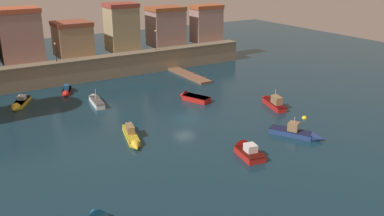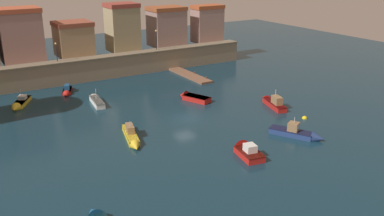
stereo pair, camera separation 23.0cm
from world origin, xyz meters
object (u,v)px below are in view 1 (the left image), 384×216
at_px(moored_boat_5, 132,137).
at_px(moored_boat_6, 95,100).
at_px(moored_boat_2, 19,104).
at_px(moored_boat_3, 299,133).
at_px(moored_boat_7, 246,150).
at_px(moored_boat_1, 66,91).
at_px(moored_boat_8, 192,97).
at_px(quay_lamp_0, 55,49).
at_px(mooring_buoy_0, 304,118).
at_px(moored_boat_4, 272,102).
at_px(quay_lamp_1, 156,37).

relative_size(moored_boat_5, moored_boat_6, 1.12).
bearing_deg(moored_boat_2, moored_boat_3, 69.61).
bearing_deg(moored_boat_7, moored_boat_2, 41.88).
height_order(moored_boat_1, moored_boat_8, moored_boat_8).
xyz_separation_m(moored_boat_5, moored_boat_7, (8.72, -9.70, 0.02)).
distance_m(quay_lamp_0, moored_boat_1, 7.81).
height_order(moored_boat_2, moored_boat_7, moored_boat_2).
distance_m(moored_boat_1, moored_boat_6, 7.03).
distance_m(quay_lamp_0, moored_boat_3, 40.64).
height_order(moored_boat_1, moored_boat_7, moored_boat_7).
distance_m(moored_boat_5, mooring_buoy_0, 22.39).
distance_m(moored_boat_4, moored_boat_5, 21.51).
relative_size(quay_lamp_0, moored_boat_8, 0.57).
bearing_deg(moored_boat_2, moored_boat_4, 86.27).
bearing_deg(mooring_buoy_0, moored_boat_6, 136.07).
xyz_separation_m(moored_boat_1, moored_boat_2, (-7.27, -2.50, 0.03)).
distance_m(quay_lamp_1, moored_boat_1, 19.85).
bearing_deg(moored_boat_4, moored_boat_7, 145.03).
height_order(quay_lamp_0, moored_boat_1, quay_lamp_0).
height_order(moored_boat_1, moored_boat_4, moored_boat_4).
distance_m(quay_lamp_1, mooring_buoy_0, 33.15).
xyz_separation_m(moored_boat_2, moored_boat_4, (30.03, -18.33, 0.20)).
height_order(moored_boat_6, moored_boat_7, moored_boat_6).
height_order(quay_lamp_1, moored_boat_8, quay_lamp_1).
height_order(moored_boat_2, moored_boat_6, moored_boat_6).
bearing_deg(moored_boat_8, moored_boat_5, 100.85).
bearing_deg(moored_boat_6, mooring_buoy_0, -127.36).
relative_size(quay_lamp_0, moored_boat_6, 0.49).
bearing_deg(mooring_buoy_0, quay_lamp_0, 125.12).
relative_size(moored_boat_3, moored_boat_5, 0.90).
bearing_deg(moored_boat_6, quay_lamp_1, -46.09).
bearing_deg(mooring_buoy_0, moored_boat_2, 141.37).
distance_m(moored_boat_1, moored_boat_7, 32.72).
relative_size(moored_boat_2, moored_boat_5, 0.82).
relative_size(moored_boat_2, moored_boat_6, 0.92).
relative_size(moored_boat_1, moored_boat_8, 0.88).
bearing_deg(mooring_buoy_0, moored_boat_1, 130.76).
height_order(quay_lamp_0, mooring_buoy_0, quay_lamp_0).
xyz_separation_m(moored_boat_8, mooring_buoy_0, (8.44, -14.00, -0.40)).
distance_m(quay_lamp_0, moored_boat_7, 38.27).
height_order(moored_boat_4, moored_boat_8, moored_boat_4).
distance_m(quay_lamp_1, moored_boat_4, 27.31).
distance_m(quay_lamp_1, moored_boat_6, 20.87).
height_order(moored_boat_3, moored_boat_5, moored_boat_3).
bearing_deg(mooring_buoy_0, moored_boat_4, 92.54).
bearing_deg(moored_boat_7, moored_boat_4, -40.25).
distance_m(moored_boat_3, moored_boat_4, 10.92).
relative_size(moored_boat_1, moored_boat_4, 0.72).
height_order(moored_boat_3, moored_boat_7, moored_boat_3).
xyz_separation_m(quay_lamp_0, moored_boat_2, (-7.64, -8.00, -5.51)).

